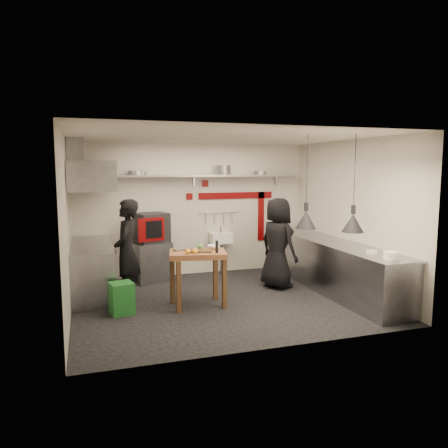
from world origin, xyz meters
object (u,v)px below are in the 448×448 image
object	(u,v)px
prep_table	(198,279)
chef_right	(278,243)
oven_stand	(150,261)
green_bin	(122,298)
combi_oven	(152,227)
chef_left	(127,251)

from	to	relation	value
prep_table	chef_right	size ratio (longest dim) A/B	0.53
oven_stand	green_bin	xyz separation A→B (m)	(-0.72, -1.90, -0.15)
combi_oven	green_bin	world-z (taller)	combi_oven
prep_table	chef_left	bearing A→B (deg)	165.46
green_bin	prep_table	distance (m)	1.27
combi_oven	chef_left	distance (m)	1.52
green_bin	chef_left	world-z (taller)	chef_left
combi_oven	chef_right	xyz separation A→B (m)	(2.20, -1.29, -0.23)
prep_table	green_bin	bearing A→B (deg)	-166.99
combi_oven	chef_left	size ratio (longest dim) A/B	0.33
green_bin	chef_right	bearing A→B (deg)	12.47
oven_stand	prep_table	distance (m)	1.94
combi_oven	prep_table	xyz separation A→B (m)	(0.47, -1.91, -0.63)
oven_stand	green_bin	world-z (taller)	oven_stand
oven_stand	combi_oven	bearing A→B (deg)	24.93
combi_oven	chef_right	distance (m)	2.56
oven_stand	chef_right	bearing A→B (deg)	-45.51
oven_stand	combi_oven	distance (m)	0.69
green_bin	chef_left	bearing A→B (deg)	75.02
oven_stand	chef_right	xyz separation A→B (m)	(2.25, -1.24, 0.46)
oven_stand	chef_left	world-z (taller)	chef_left
prep_table	chef_right	bearing A→B (deg)	31.55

